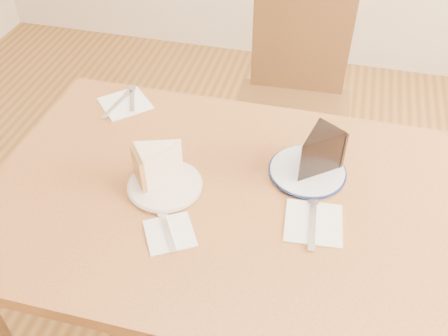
# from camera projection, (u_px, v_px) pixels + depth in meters

# --- Properties ---
(table) EXTENTS (1.20, 0.80, 0.75)m
(table) POSITION_uv_depth(u_px,v_px,m) (226.00, 221.00, 1.31)
(table) COLOR brown
(table) RESTS_ON ground
(chair_far) EXTENTS (0.46, 0.46, 0.89)m
(chair_far) POSITION_uv_depth(u_px,v_px,m) (292.00, 106.00, 1.95)
(chair_far) COLOR #372110
(chair_far) RESTS_ON ground
(plate_cream) EXTENTS (0.18, 0.18, 0.01)m
(plate_cream) POSITION_uv_depth(u_px,v_px,m) (165.00, 185.00, 1.26)
(plate_cream) COLOR white
(plate_cream) RESTS_ON table
(plate_navy) EXTENTS (0.19, 0.19, 0.01)m
(plate_navy) POSITION_uv_depth(u_px,v_px,m) (307.00, 171.00, 1.30)
(plate_navy) COLOR white
(plate_navy) RESTS_ON table
(carrot_cake) EXTENTS (0.13, 0.13, 0.09)m
(carrot_cake) POSITION_uv_depth(u_px,v_px,m) (162.00, 163.00, 1.24)
(carrot_cake) COLOR white
(carrot_cake) RESTS_ON plate_cream
(chocolate_cake) EXTENTS (0.14, 0.15, 0.10)m
(chocolate_cake) POSITION_uv_depth(u_px,v_px,m) (315.00, 155.00, 1.25)
(chocolate_cake) COLOR black
(chocolate_cake) RESTS_ON plate_navy
(napkin_cream) EXTENTS (0.15, 0.15, 0.00)m
(napkin_cream) POSITION_uv_depth(u_px,v_px,m) (170.00, 233.00, 1.15)
(napkin_cream) COLOR white
(napkin_cream) RESTS_ON table
(napkin_navy) EXTENTS (0.14, 0.14, 0.00)m
(napkin_navy) POSITION_uv_depth(u_px,v_px,m) (314.00, 223.00, 1.17)
(napkin_navy) COLOR white
(napkin_navy) RESTS_ON table
(napkin_spare) EXTENTS (0.19, 0.19, 0.00)m
(napkin_spare) POSITION_uv_depth(u_px,v_px,m) (125.00, 103.00, 1.52)
(napkin_spare) COLOR white
(napkin_spare) RESTS_ON table
(fork_cream) EXTENTS (0.09, 0.13, 0.00)m
(fork_cream) POSITION_uv_depth(u_px,v_px,m) (167.00, 229.00, 1.15)
(fork_cream) COLOR silver
(fork_cream) RESTS_ON napkin_cream
(knife_navy) EXTENTS (0.03, 0.17, 0.00)m
(knife_navy) POSITION_uv_depth(u_px,v_px,m) (312.00, 222.00, 1.17)
(knife_navy) COLOR silver
(knife_navy) RESTS_ON napkin_navy
(fork_spare) EXTENTS (0.06, 0.14, 0.00)m
(fork_spare) POSITION_uv_depth(u_px,v_px,m) (132.00, 98.00, 1.54)
(fork_spare) COLOR silver
(fork_spare) RESTS_ON napkin_spare
(knife_spare) EXTENTS (0.04, 0.16, 0.00)m
(knife_spare) POSITION_uv_depth(u_px,v_px,m) (117.00, 104.00, 1.51)
(knife_spare) COLOR silver
(knife_spare) RESTS_ON napkin_spare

